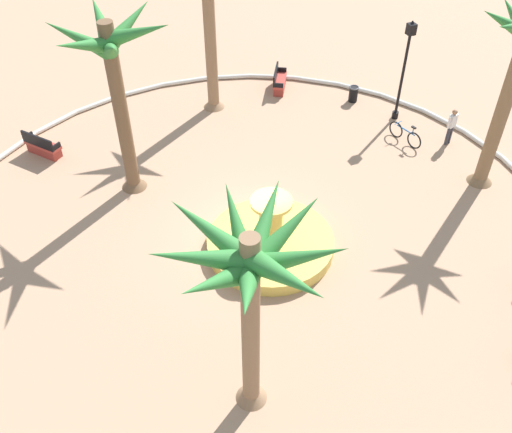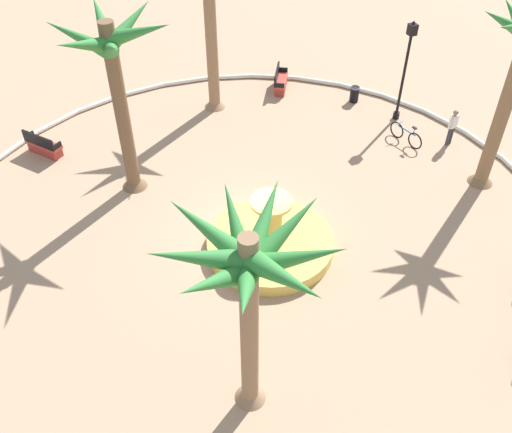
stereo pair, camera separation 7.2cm
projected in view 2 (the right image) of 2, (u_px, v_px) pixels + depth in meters
name	position (u px, v px, depth m)	size (l,w,h in m)	color
ground_plane	(250.00, 234.00, 20.04)	(80.00, 80.00, 0.00)	tan
plaza_curb	(250.00, 232.00, 19.97)	(22.07, 22.07, 0.20)	silver
fountain	(270.00, 242.00, 19.30)	(4.24, 4.24, 2.13)	gold
palm_tree_by_curb	(248.00, 273.00, 12.12)	(4.08, 4.15, 6.22)	#8E6B4C
palm_tree_mid_plaza	(114.00, 69.00, 18.68)	(4.11, 3.90, 6.75)	brown
bench_north	(280.00, 82.00, 27.11)	(1.63, 1.25, 1.00)	#B73D33
bench_southwest	(44.00, 147.00, 23.28)	(1.57, 1.38, 1.00)	#B73D33
lamppost	(406.00, 64.00, 23.72)	(0.32, 0.32, 4.45)	black
trash_bin	(354.00, 94.00, 26.26)	(0.46, 0.46, 0.73)	black
bicycle_red_frame	(406.00, 135.00, 23.83)	(1.68, 0.56, 0.94)	black
person_cyclist_helmet	(453.00, 125.00, 23.42)	(0.29, 0.51, 1.61)	#33333D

